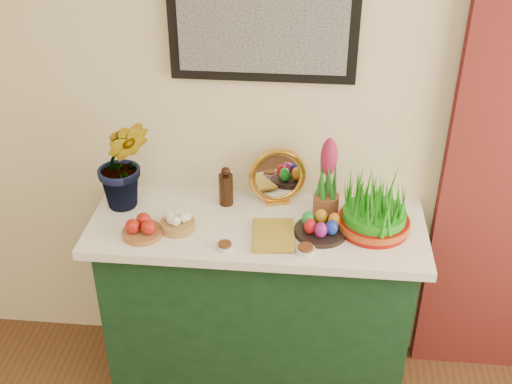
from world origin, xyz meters
TOP-DOWN VIEW (x-y plane):
  - sideboard at (0.04, 2.00)m, footprint 1.30×0.45m
  - tablecloth at (0.04, 2.00)m, footprint 1.40×0.55m
  - hyacinth_green at (-0.53, 2.08)m, footprint 0.31×0.28m
  - apple_bowl at (-0.41, 1.87)m, footprint 0.17×0.17m
  - garlic_basket at (-0.28, 1.93)m, footprint 0.16×0.16m
  - vinegar_cruet at (-0.11, 2.14)m, footprint 0.06×0.06m
  - mirror at (0.11, 2.18)m, footprint 0.26×0.12m
  - book at (0.03, 1.90)m, footprint 0.17×0.23m
  - spice_dish_left at (-0.07, 1.81)m, footprint 0.07×0.07m
  - spice_dish_right at (0.24, 1.82)m, footprint 0.08×0.08m
  - egg_plate at (0.30, 1.95)m, footprint 0.23×0.23m
  - hyacinth_pink at (0.32, 2.10)m, footprint 0.11×0.11m
  - wheatgrass_sabzeh at (0.51, 2.00)m, footprint 0.30×0.30m

SIDE VIEW (x-z plane):
  - sideboard at x=0.04m, z-range 0.00..0.85m
  - tablecloth at x=0.04m, z-range 0.85..0.89m
  - spice_dish_left at x=-0.07m, z-range 0.89..0.92m
  - spice_dish_right at x=0.24m, z-range 0.89..0.92m
  - book at x=0.03m, z-range 0.89..0.92m
  - garlic_basket at x=-0.28m, z-range 0.88..0.96m
  - egg_plate at x=0.30m, z-range 0.88..0.97m
  - apple_bowl at x=-0.41m, z-range 0.88..0.97m
  - vinegar_cruet at x=-0.11m, z-range 0.88..1.06m
  - wheatgrass_sabzeh at x=0.51m, z-range 0.88..1.12m
  - mirror at x=0.11m, z-range 0.88..1.14m
  - hyacinth_pink at x=0.32m, z-range 0.87..1.23m
  - hyacinth_green at x=-0.53m, z-range 0.89..1.44m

